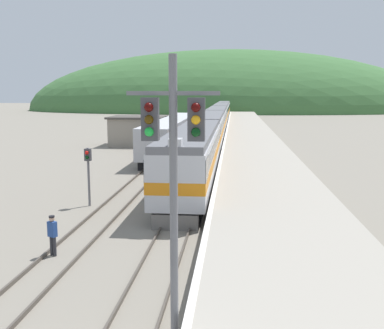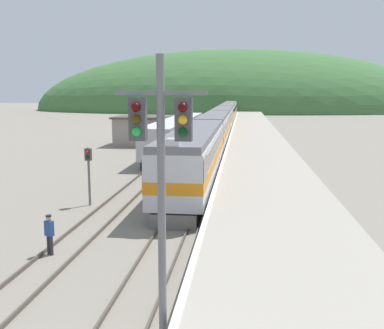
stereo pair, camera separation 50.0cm
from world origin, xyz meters
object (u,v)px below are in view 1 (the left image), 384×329
object	(u,v)px
siding_train	(174,134)
carriage_fourth	(221,113)
track_worker	(52,233)
carriage_second	(210,130)
carriage_fifth	(224,109)
signal_post_siding	(88,164)
express_train_lead_car	(194,155)
signal_mast_main	(173,165)
carriage_third	(217,119)

from	to	relation	value
siding_train	carriage_fourth	bearing A→B (deg)	84.70
siding_train	track_worker	world-z (taller)	siding_train
carriage_second	carriage_fifth	bearing A→B (deg)	90.00
carriage_fourth	signal_post_siding	distance (m)	70.78
carriage_fourth	carriage_fifth	xyz separation A→B (m)	(0.00, 21.32, 0.00)
express_train_lead_car	track_worker	distance (m)	14.86
carriage_fourth	signal_mast_main	xyz separation A→B (m)	(1.36, -85.13, 2.72)
carriage_second	express_train_lead_car	bearing A→B (deg)	-90.00
carriage_fourth	siding_train	world-z (taller)	carriage_fourth
express_train_lead_car	signal_mast_main	size ratio (longest dim) A/B	2.80
carriage_fourth	siding_train	distance (m)	44.66
carriage_second	signal_post_siding	xyz separation A→B (m)	(-5.65, -27.91, 0.27)
carriage_fourth	carriage_fifth	distance (m)	21.32
signal_post_siding	track_worker	bearing A→B (deg)	-82.13
carriage_fifth	signal_post_siding	bearing A→B (deg)	-93.52
carriage_fourth	track_worker	xyz separation A→B (m)	(-4.53, -78.63, -1.26)
express_train_lead_car	track_worker	world-z (taller)	express_train_lead_car
express_train_lead_car	signal_mast_main	world-z (taller)	signal_mast_main
carriage_second	carriage_third	distance (m)	21.32
carriage_fifth	siding_train	bearing A→B (deg)	-93.59
express_train_lead_car	track_worker	size ratio (longest dim) A/B	12.46
carriage_fifth	track_worker	size ratio (longest dim) A/B	12.05
express_train_lead_car	carriage_second	size ratio (longest dim) A/B	1.03
express_train_lead_car	signal_post_siding	world-z (taller)	express_train_lead_car
express_train_lead_car	carriage_fourth	size ratio (longest dim) A/B	1.03
express_train_lead_car	signal_mast_main	xyz separation A→B (m)	(1.36, -20.60, 2.70)
carriage_third	signal_post_siding	xyz separation A→B (m)	(-5.65, -49.23, 0.27)
siding_train	signal_mast_main	bearing A→B (deg)	-82.32
express_train_lead_car	carriage_fourth	distance (m)	64.53
carriage_third	signal_mast_main	world-z (taller)	signal_mast_main
signal_post_siding	siding_train	bearing A→B (deg)	86.65
signal_mast_main	signal_post_siding	world-z (taller)	signal_mast_main
carriage_fourth	siding_train	size ratio (longest dim) A/B	0.70
carriage_second	carriage_third	size ratio (longest dim) A/B	1.00
signal_post_siding	track_worker	world-z (taller)	signal_post_siding
siding_train	carriage_third	bearing A→B (deg)	79.90
carriage_third	signal_mast_main	bearing A→B (deg)	-88.78
express_train_lead_car	track_worker	xyz separation A→B (m)	(-4.53, -14.10, -1.28)
carriage_third	carriage_fourth	distance (m)	21.32
carriage_second	signal_mast_main	bearing A→B (deg)	-88.17
signal_post_siding	track_worker	xyz separation A→B (m)	(1.12, -8.08, -1.53)
signal_mast_main	carriage_third	bearing A→B (deg)	91.22
express_train_lead_car	carriage_fifth	size ratio (longest dim) A/B	1.03
carriage_fourth	signal_mast_main	size ratio (longest dim) A/B	2.71
carriage_third	signal_post_siding	world-z (taller)	carriage_third
carriage_third	track_worker	distance (m)	57.51
carriage_fourth	track_worker	distance (m)	78.77
carriage_third	carriage_fourth	world-z (taller)	same
carriage_third	carriage_second	bearing A→B (deg)	-90.00
signal_mast_main	express_train_lead_car	bearing A→B (deg)	93.78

